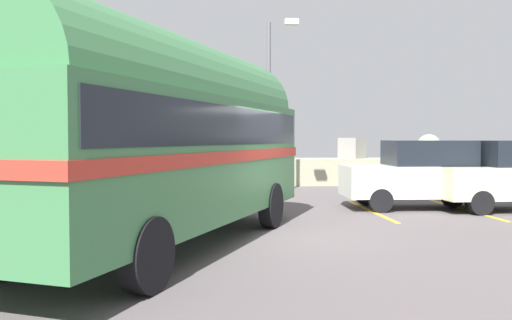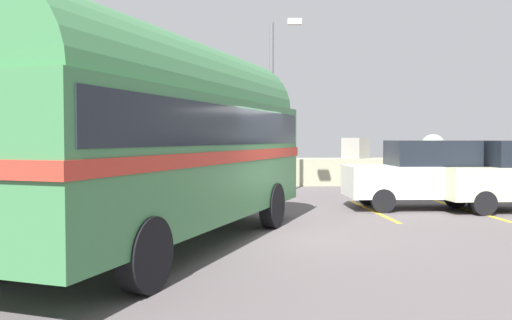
{
  "view_description": "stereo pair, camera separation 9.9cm",
  "coord_description": "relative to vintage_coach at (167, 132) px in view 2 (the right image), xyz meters",
  "views": [
    {
      "loc": [
        -1.25,
        -10.54,
        1.93
      ],
      "look_at": [
        -0.49,
        -1.36,
        1.57
      ],
      "focal_mm": 38.13,
      "sensor_mm": 36.0,
      "label": 1
    },
    {
      "loc": [
        -1.15,
        -10.54,
        1.93
      ],
      "look_at": [
        -0.49,
        -1.36,
        1.57
      ],
      "focal_mm": 38.13,
      "sensor_mm": 36.0,
      "label": 2
    }
  ],
  "objects": [
    {
      "name": "parked_car_nearest",
      "position": [
        6.5,
        4.83,
        -1.08
      ],
      "size": [
        4.15,
        1.83,
        1.86
      ],
      "rotation": [
        0.0,
        0.0,
        1.54
      ],
      "color": "black",
      "rests_on": "ground"
    },
    {
      "name": "parking_lines",
      "position": [
        7.56,
        4.49,
        -2.03
      ],
      "size": [
        5.32,
        4.4,
        0.01
      ],
      "color": "gold",
      "rests_on": "ground"
    },
    {
      "name": "vintage_coach",
      "position": [
        0.0,
        0.0,
        0.0
      ],
      "size": [
        5.61,
        8.82,
        3.7
      ],
      "rotation": [
        0.0,
        0.0,
        -0.41
      ],
      "color": "black",
      "rests_on": "ground"
    },
    {
      "name": "ground",
      "position": [
        2.02,
        0.99,
        -2.04
      ],
      "size": [
        32.0,
        26.0,
        0.02
      ],
      "color": "#564F50"
    },
    {
      "name": "lamp_post",
      "position": [
        2.75,
        8.16,
        1.21
      ],
      "size": [
        0.95,
        0.8,
        5.73
      ],
      "color": "#5B5B60",
      "rests_on": "ground"
    },
    {
      "name": "breakwater",
      "position": [
        2.16,
        12.79,
        -1.38
      ],
      "size": [
        31.36,
        1.96,
        2.38
      ],
      "color": "gray",
      "rests_on": "ground"
    }
  ]
}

